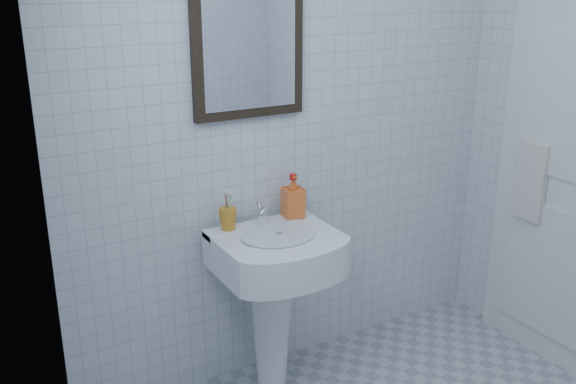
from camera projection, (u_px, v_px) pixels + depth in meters
wall_back at (296, 108)px, 2.85m from camera, size 2.20×0.02×2.50m
wall_left at (135, 257)px, 1.35m from camera, size 0.02×2.40×2.50m
washbasin at (273, 285)px, 2.80m from camera, size 0.51×0.38×0.79m
faucet at (262, 215)px, 2.78m from camera, size 0.05×0.10×0.11m
toothbrush_cup at (228, 219)px, 2.73m from camera, size 0.09×0.09×0.09m
soap_dispenser at (293, 196)px, 2.85m from camera, size 0.10×0.10×0.20m
wall_mirror at (248, 43)px, 2.63m from camera, size 0.50×0.04×0.62m
bathroom_door at (573, 164)px, 2.91m from camera, size 0.04×0.80×2.00m
towel_ring at (539, 145)px, 3.03m from camera, size 0.01×0.18×0.18m
hand_towel at (531, 182)px, 3.08m from camera, size 0.03×0.16×0.38m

